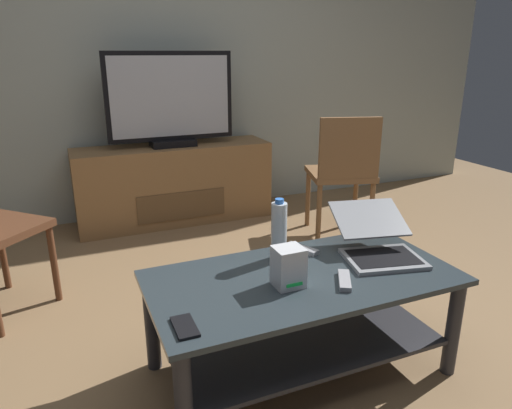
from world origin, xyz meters
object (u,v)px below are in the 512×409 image
(television, at_px, (171,101))
(water_bottle_near, at_px, (279,231))
(laptop, at_px, (377,242))
(tv_remote, at_px, (345,280))
(coffee_table, at_px, (302,306))
(dining_chair, at_px, (343,169))
(router_box, at_px, (288,267))
(media_cabinet, at_px, (175,184))
(soundbar_remote, at_px, (302,249))
(cell_phone, at_px, (185,327))

(television, height_order, water_bottle_near, television)
(laptop, height_order, tv_remote, laptop)
(coffee_table, distance_m, television, 2.15)
(dining_chair, relative_size, router_box, 5.72)
(tv_remote, bearing_deg, dining_chair, 87.17)
(media_cabinet, bearing_deg, soundbar_remote, -85.60)
(cell_phone, bearing_deg, coffee_table, 19.49)
(dining_chair, xyz_separation_m, soundbar_remote, (-0.88, -1.01, -0.05))
(tv_remote, height_order, soundbar_remote, same)
(water_bottle_near, height_order, cell_phone, water_bottle_near)
(television, xyz_separation_m, laptop, (0.43, -2.00, -0.44))
(television, distance_m, dining_chair, 1.38)
(dining_chair, bearing_deg, router_box, -130.33)
(laptop, height_order, water_bottle_near, water_bottle_near)
(media_cabinet, height_order, water_bottle_near, water_bottle_near)
(water_bottle_near, bearing_deg, television, 90.24)
(soundbar_remote, bearing_deg, tv_remote, -113.93)
(water_bottle_near, height_order, tv_remote, water_bottle_near)
(dining_chair, bearing_deg, water_bottle_near, -134.13)
(soundbar_remote, bearing_deg, cell_phone, -173.38)
(coffee_table, relative_size, laptop, 2.61)
(dining_chair, bearing_deg, cell_phone, -137.34)
(laptop, xyz_separation_m, tv_remote, (-0.28, -0.17, -0.05))
(router_box, bearing_deg, tv_remote, -17.66)
(coffee_table, distance_m, laptop, 0.45)
(coffee_table, distance_m, soundbar_remote, 0.29)
(coffee_table, height_order, cell_phone, cell_phone)
(coffee_table, xyz_separation_m, media_cabinet, (-0.03, 2.07, -0.00))
(media_cabinet, bearing_deg, router_box, -91.76)
(media_cabinet, relative_size, router_box, 9.64)
(coffee_table, xyz_separation_m, television, (-0.03, 2.05, 0.64))
(dining_chair, relative_size, tv_remote, 5.63)
(media_cabinet, relative_size, water_bottle_near, 5.54)
(media_cabinet, xyz_separation_m, dining_chair, (1.02, -0.84, 0.21))
(media_cabinet, xyz_separation_m, laptop, (0.43, -2.02, 0.20))
(dining_chair, height_order, router_box, dining_chair)
(laptop, distance_m, soundbar_remote, 0.33)
(coffee_table, height_order, soundbar_remote, soundbar_remote)
(tv_remote, bearing_deg, media_cabinet, 123.99)
(dining_chair, distance_m, cell_phone, 2.09)
(television, xyz_separation_m, tv_remote, (0.15, -2.17, -0.49))
(water_bottle_near, bearing_deg, laptop, -17.19)
(water_bottle_near, bearing_deg, dining_chair, 45.87)
(cell_phone, distance_m, tv_remote, 0.66)
(media_cabinet, relative_size, soundbar_remote, 9.50)
(dining_chair, height_order, cell_phone, dining_chair)
(laptop, bearing_deg, cell_phone, -165.96)
(television, height_order, tv_remote, television)
(router_box, xyz_separation_m, soundbar_remote, (0.21, 0.27, -0.07))
(television, distance_m, cell_phone, 2.35)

